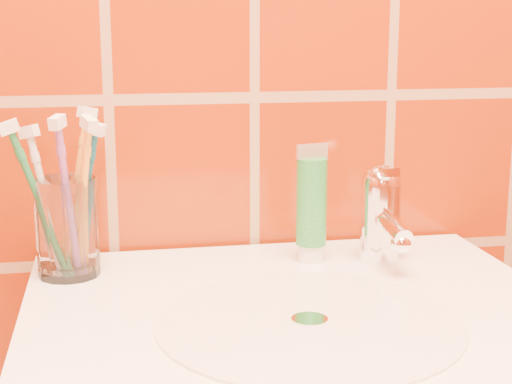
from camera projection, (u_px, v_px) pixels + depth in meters
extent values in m
cube|color=white|center=(297.00, 378.00, 0.82)|extent=(0.56, 0.46, 0.16)
cylinder|color=silver|center=(310.00, 322.00, 0.76)|extent=(0.30, 0.30, 0.00)
cylinder|color=white|center=(310.00, 320.00, 0.76)|extent=(0.04, 0.04, 0.00)
cylinder|color=white|center=(67.00, 227.00, 0.89)|extent=(0.09, 0.09, 0.11)
cylinder|color=white|center=(311.00, 252.00, 0.96)|extent=(0.03, 0.03, 0.02)
cylinder|color=#1C792E|center=(311.00, 202.00, 0.94)|extent=(0.04, 0.04, 0.11)
cube|color=beige|center=(312.00, 151.00, 0.93)|extent=(0.04, 0.00, 0.02)
cylinder|color=white|center=(380.00, 223.00, 0.95)|extent=(0.05, 0.05, 0.09)
sphere|color=white|center=(381.00, 184.00, 0.94)|extent=(0.05, 0.05, 0.05)
cylinder|color=white|center=(391.00, 225.00, 0.91)|extent=(0.02, 0.09, 0.03)
cube|color=white|center=(385.00, 172.00, 0.93)|extent=(0.02, 0.06, 0.01)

